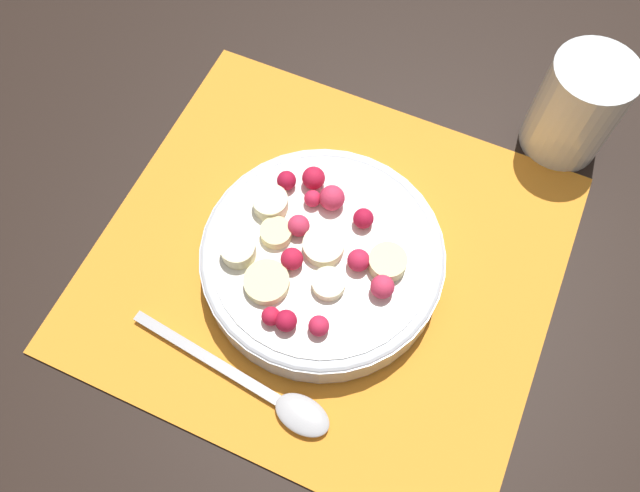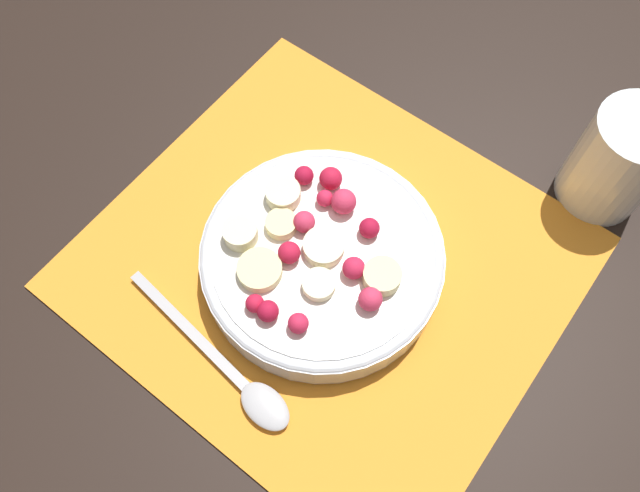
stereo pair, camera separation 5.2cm
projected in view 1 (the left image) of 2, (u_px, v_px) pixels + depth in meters
ground_plane at (326, 261)px, 0.56m from camera, size 3.00×3.00×0.00m
placemat at (326, 260)px, 0.56m from camera, size 0.40×0.36×0.01m
fruit_bowl at (319, 256)px, 0.53m from camera, size 0.21×0.21×0.06m
spoon at (271, 396)px, 0.50m from camera, size 0.19×0.04×0.01m
drinking_glass at (577, 108)px, 0.57m from camera, size 0.08×0.08×0.10m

